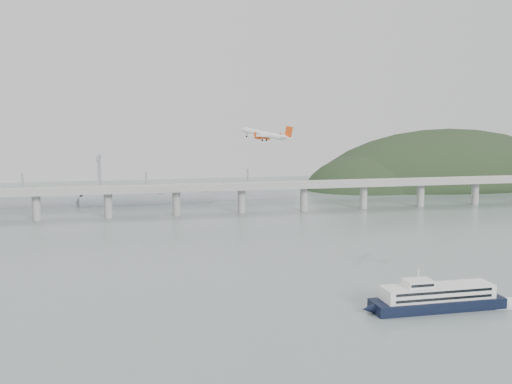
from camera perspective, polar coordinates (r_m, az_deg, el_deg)
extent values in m
plane|color=slate|center=(267.78, 2.52, -9.20)|extent=(900.00, 900.00, 0.00)
cube|color=gray|center=(456.20, -3.85, 0.38)|extent=(800.00, 22.00, 2.20)
cube|color=gray|center=(445.64, -3.66, 0.47)|extent=(800.00, 0.60, 1.80)
cube|color=gray|center=(466.27, -4.04, 0.78)|extent=(800.00, 0.60, 1.80)
cylinder|color=gray|center=(457.51, -20.17, -1.38)|extent=(6.00, 6.00, 21.00)
cylinder|color=gray|center=(453.17, -13.90, -1.22)|extent=(6.00, 6.00, 21.00)
cylinder|color=gray|center=(454.32, -7.59, -1.04)|extent=(6.00, 6.00, 21.00)
cylinder|color=gray|center=(460.93, -1.38, -0.85)|extent=(6.00, 6.00, 21.00)
cylinder|color=gray|center=(472.76, 4.58, -0.66)|extent=(6.00, 6.00, 21.00)
cylinder|color=gray|center=(489.44, 10.20, -0.47)|extent=(6.00, 6.00, 21.00)
cylinder|color=gray|center=(510.49, 15.39, -0.29)|extent=(6.00, 6.00, 21.00)
cylinder|color=gray|center=(535.39, 20.14, -0.13)|extent=(6.00, 6.00, 21.00)
ellipsoid|color=black|center=(674.92, 17.75, -0.86)|extent=(320.00, 150.00, 156.00)
ellipsoid|color=black|center=(623.09, 10.64, -0.75)|extent=(140.00, 110.00, 96.00)
cube|color=gray|center=(529.78, -21.26, -0.86)|extent=(95.67, 20.15, 8.00)
cube|color=gray|center=(530.33, -22.31, -0.03)|extent=(33.90, 15.02, 8.00)
cylinder|color=gray|center=(527.79, -21.34, 0.86)|extent=(1.60, 1.60, 14.00)
cube|color=gray|center=(518.27, -10.37, -0.64)|extent=(110.55, 21.43, 8.00)
cube|color=gray|center=(516.98, -11.61, 0.20)|extent=(39.01, 16.73, 8.00)
cylinder|color=gray|center=(516.24, -10.41, 1.12)|extent=(1.60, 1.60, 14.00)
cube|color=gray|center=(538.37, -0.79, -0.21)|extent=(85.00, 13.60, 8.00)
cube|color=gray|center=(535.73, -1.68, 0.61)|extent=(29.75, 11.90, 8.00)
cylinder|color=gray|center=(536.42, -0.79, 1.48)|extent=(1.60, 1.60, 14.00)
cube|color=gray|center=(551.35, -14.69, 1.40)|extent=(3.00, 3.00, 40.00)
cube|color=gray|center=(539.80, -14.80, 3.19)|extent=(3.00, 28.00, 3.00)
cube|color=black|center=(251.71, 16.87, -10.13)|extent=(53.97, 13.45, 4.31)
cone|color=black|center=(239.13, 10.69, -10.88)|extent=(5.43, 4.36, 4.31)
cube|color=silver|center=(250.30, 16.91, -9.08)|extent=(45.33, 11.21, 5.38)
cube|color=black|center=(245.41, 17.56, -9.10)|extent=(40.92, 0.58, 1.08)
cube|color=black|center=(246.15, 17.53, -9.67)|extent=(40.92, 0.58, 1.08)
cube|color=black|center=(254.44, 16.32, -8.45)|extent=(40.92, 0.58, 1.08)
cube|color=black|center=(255.16, 16.29, -9.01)|extent=(40.92, 0.58, 1.08)
cube|color=silver|center=(245.12, 15.18, -8.37)|extent=(10.84, 7.64, 2.80)
cube|color=black|center=(241.89, 15.61, -8.60)|extent=(9.69, 0.22, 1.08)
cylinder|color=silver|center=(244.20, 15.21, -7.59)|extent=(0.54, 0.54, 4.31)
ellipsoid|color=white|center=(268.09, 22.55, -9.77)|extent=(31.16, 15.81, 0.22)
cylinder|color=white|center=(328.48, 0.77, 5.55)|extent=(19.86, 19.60, 7.24)
cone|color=white|center=(335.23, -1.32, 5.99)|extent=(5.07, 5.03, 3.73)
cone|color=white|center=(321.97, 3.03, 5.14)|extent=(5.75, 5.51, 3.87)
cube|color=white|center=(328.13, 0.88, 5.37)|extent=(22.84, 25.36, 2.57)
cube|color=white|center=(322.31, 2.91, 5.28)|extent=(9.01, 9.78, 1.23)
cube|color=#D5420E|center=(321.75, 3.14, 5.76)|extent=(4.02, 3.22, 6.29)
cylinder|color=#D5420E|center=(333.10, 1.04, 5.19)|extent=(4.25, 4.21, 2.62)
cylinder|color=black|center=(333.95, 0.76, 5.25)|extent=(1.82, 1.81, 2.04)
cube|color=white|center=(333.03, 1.06, 5.34)|extent=(1.93, 1.67, 1.41)
cylinder|color=#D5420E|center=(324.59, 0.24, 5.22)|extent=(4.25, 4.21, 2.62)
cylinder|color=black|center=(325.46, -0.04, 5.28)|extent=(1.82, 1.81, 2.04)
cube|color=white|center=(324.52, 0.27, 5.37)|extent=(1.93, 1.67, 1.41)
cylinder|color=black|center=(330.27, 1.02, 5.09)|extent=(0.78, 0.59, 2.14)
cylinder|color=black|center=(330.34, 0.99, 4.93)|extent=(1.10, 0.96, 1.13)
cylinder|color=black|center=(326.24, 0.64, 5.11)|extent=(0.78, 0.59, 2.14)
cylinder|color=black|center=(326.31, 0.61, 4.94)|extent=(1.10, 0.96, 1.13)
cylinder|color=black|center=(333.68, -0.87, 5.47)|extent=(0.78, 0.59, 2.14)
cylinder|color=black|center=(333.75, -0.90, 5.31)|extent=(1.10, 0.96, 1.13)
cube|color=#D5420E|center=(340.53, 2.35, 5.44)|extent=(1.49, 1.20, 2.32)
cube|color=#D5420E|center=(314.11, -0.09, 5.55)|extent=(1.49, 1.20, 2.32)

